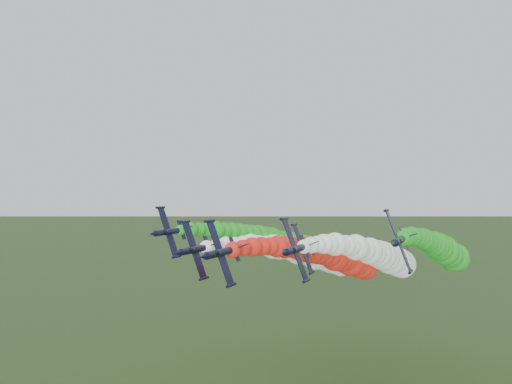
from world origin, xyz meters
TOP-DOWN VIEW (x-y plane):
  - jet_lead at (5.72, 50.94)m, footprint 11.38×82.24m
  - jet_inner_left at (-2.43, 56.42)m, footprint 11.30×82.16m
  - jet_inner_right at (14.66, 58.59)m, footprint 11.49×82.35m
  - jet_outer_left at (-12.53, 66.00)m, footprint 11.22×82.08m
  - jet_outer_right at (28.34, 63.89)m, footprint 11.07×81.93m
  - jet_trail at (9.25, 77.08)m, footprint 11.26×82.12m

SIDE VIEW (x-z plane):
  - jet_trail at x=9.25m, z-range 21.37..41.12m
  - jet_inner_left at x=-2.43m, z-range 22.85..42.65m
  - jet_inner_right at x=14.66m, z-range 23.18..43.16m
  - jet_lead at x=5.72m, z-range 23.25..43.13m
  - jet_outer_left at x=-12.53m, z-range 24.48..44.19m
  - jet_outer_right at x=28.34m, z-range 24.89..44.46m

